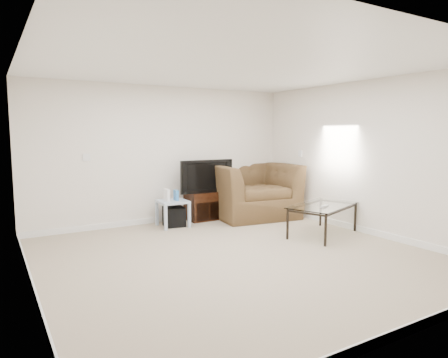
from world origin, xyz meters
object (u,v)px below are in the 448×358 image
tv_stand (204,206)px  subwoofer (174,217)px  coffee_table (323,220)px  side_table (173,213)px  recliner (252,182)px  television (204,176)px

tv_stand → subwoofer: tv_stand is taller
tv_stand → coffee_table: 2.31m
coffee_table → tv_stand: bearing=118.6°
side_table → recliner: (1.70, -0.01, 0.46)m
side_table → recliner: recliner is taller
side_table → tv_stand: bearing=17.2°
recliner → subwoofer: bearing=-173.9°
recliner → tv_stand: bearing=173.0°
subwoofer → recliner: bearing=-1.1°
side_table → coffee_table: coffee_table is taller
side_table → coffee_table: bearing=-44.2°
television → side_table: television is taller
coffee_table → side_table: bearing=135.8°
tv_stand → recliner: recliner is taller
recliner → coffee_table: size_ratio=1.26×
recliner → coffee_table: 1.85m
tv_stand → side_table: bearing=-164.2°
side_table → subwoofer: 0.08m
subwoofer → coffee_table: 2.57m
side_table → subwoofer: size_ratio=1.39×
side_table → recliner: bearing=-0.4°
tv_stand → television: 0.58m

